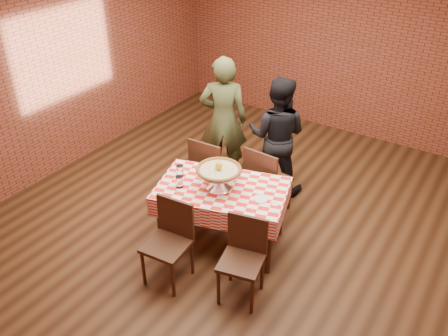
{
  "coord_description": "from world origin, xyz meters",
  "views": [
    {
      "loc": [
        2.43,
        -4.01,
        3.63
      ],
      "look_at": [
        0.06,
        -0.39,
        0.95
      ],
      "focal_mm": 38.04,
      "sensor_mm": 36.0,
      "label": 1
    }
  ],
  "objects": [
    {
      "name": "water_glass_left",
      "position": [
        -0.3,
        -0.71,
        0.82
      ],
      "size": [
        0.1,
        0.1,
        0.13
      ],
      "primitive_type": "cylinder",
      "rotation": [
        0.0,
        0.0,
        0.29
      ],
      "color": "white",
      "rests_on": "tablecloth"
    },
    {
      "name": "diner_black",
      "position": [
        0.06,
        0.86,
        0.79
      ],
      "size": [
        0.89,
        0.77,
        1.58
      ],
      "primitive_type": "imported",
      "rotation": [
        0.0,
        0.0,
        3.39
      ],
      "color": "black",
      "rests_on": "ground"
    },
    {
      "name": "back_wall",
      "position": [
        0.0,
        3.0,
        1.45
      ],
      "size": [
        5.5,
        0.0,
        5.5
      ],
      "primitive_type": "plane",
      "rotation": [
        1.57,
        0.0,
        0.0
      ],
      "color": "brown",
      "rests_on": "ground"
    },
    {
      "name": "water_glass_right",
      "position": [
        -0.43,
        -0.53,
        0.82
      ],
      "size": [
        0.1,
        0.1,
        0.13
      ],
      "primitive_type": "cylinder",
      "rotation": [
        0.0,
        0.0,
        0.29
      ],
      "color": "white",
      "rests_on": "tablecloth"
    },
    {
      "name": "lemon",
      "position": [
        0.06,
        -0.49,
        1.04
      ],
      "size": [
        0.1,
        0.1,
        0.1
      ],
      "primitive_type": "ellipsoid",
      "rotation": [
        0.0,
        0.0,
        0.47
      ],
      "color": "yellow",
      "rests_on": "pizza"
    },
    {
      "name": "table",
      "position": [
        0.09,
        -0.47,
        0.38
      ],
      "size": [
        1.55,
        1.18,
        0.75
      ],
      "primitive_type": "cube",
      "rotation": [
        0.0,
        0.0,
        0.29
      ],
      "color": "#3F2316",
      "rests_on": "ground"
    },
    {
      "name": "diner_olive",
      "position": [
        -0.68,
        0.74,
        0.87
      ],
      "size": [
        0.75,
        0.67,
        1.74
      ],
      "primitive_type": "imported",
      "rotation": [
        0.0,
        0.0,
        3.65
      ],
      "color": "#414927",
      "rests_on": "ground"
    },
    {
      "name": "ground",
      "position": [
        0.0,
        0.0,
        0.0
      ],
      "size": [
        6.0,
        6.0,
        0.0
      ],
      "primitive_type": "plane",
      "color": "black",
      "rests_on": "ground"
    },
    {
      "name": "chair_near_left",
      "position": [
        -0.05,
        -1.27,
        0.45
      ],
      "size": [
        0.46,
        0.46,
        0.9
      ],
      "primitive_type": null,
      "rotation": [
        0.0,
        0.0,
        0.09
      ],
      "color": "#3F2316",
      "rests_on": "ground"
    },
    {
      "name": "sweetener_packet_a",
      "position": [
        0.72,
        -0.44,
        0.76
      ],
      "size": [
        0.06,
        0.04,
        0.0
      ],
      "primitive_type": "cube",
      "rotation": [
        0.0,
        0.0,
        0.21
      ],
      "color": "white",
      "rests_on": "tablecloth"
    },
    {
      "name": "tablecloth",
      "position": [
        0.09,
        -0.47,
        0.64
      ],
      "size": [
        1.6,
        1.22,
        0.24
      ],
      "primitive_type": null,
      "rotation": [
        0.0,
        0.0,
        0.29
      ],
      "color": "red",
      "rests_on": "table"
    },
    {
      "name": "side_plate",
      "position": [
        0.55,
        -0.44,
        0.76
      ],
      "size": [
        0.19,
        0.19,
        0.01
      ],
      "primitive_type": "cylinder",
      "rotation": [
        0.0,
        0.0,
        0.29
      ],
      "color": "white",
      "rests_on": "tablecloth"
    },
    {
      "name": "chair_far_left",
      "position": [
        -0.47,
        0.19,
        0.47
      ],
      "size": [
        0.47,
        0.47,
        0.93
      ],
      "primitive_type": null,
      "rotation": [
        0.0,
        0.0,
        3.19
      ],
      "color": "#3F2316",
      "rests_on": "ground"
    },
    {
      "name": "condiment_caddy",
      "position": [
        0.09,
        -0.18,
        0.82
      ],
      "size": [
        0.11,
        0.1,
        0.13
      ],
      "primitive_type": "cube",
      "rotation": [
        0.0,
        0.0,
        0.22
      ],
      "color": "silver",
      "rests_on": "tablecloth"
    },
    {
      "name": "sweetener_packet_b",
      "position": [
        0.68,
        -0.41,
        0.76
      ],
      "size": [
        0.06,
        0.05,
        0.0
      ],
      "primitive_type": "cube",
      "rotation": [
        0.0,
        0.0,
        0.42
      ],
      "color": "white",
      "rests_on": "tablecloth"
    },
    {
      "name": "chair_near_right",
      "position": [
        0.7,
        -1.07,
        0.44
      ],
      "size": [
        0.48,
        0.48,
        0.88
      ],
      "primitive_type": null,
      "rotation": [
        0.0,
        0.0,
        0.22
      ],
      "color": "#3F2316",
      "rests_on": "ground"
    },
    {
      "name": "pizza_stand",
      "position": [
        0.06,
        -0.49,
        0.87
      ],
      "size": [
        0.65,
        0.65,
        0.21
      ],
      "primitive_type": null,
      "rotation": [
        0.0,
        0.0,
        0.47
      ],
      "color": "silver",
      "rests_on": "tablecloth"
    },
    {
      "name": "pizza",
      "position": [
        0.06,
        -0.49,
        0.98
      ],
      "size": [
        0.66,
        0.66,
        0.03
      ],
      "primitive_type": "cylinder",
      "rotation": [
        0.0,
        0.0,
        0.47
      ],
      "color": "#CEB98F",
      "rests_on": "pizza_stand"
    },
    {
      "name": "chair_far_right",
      "position": [
        0.24,
        0.34,
        0.47
      ],
      "size": [
        0.49,
        0.49,
        0.94
      ],
      "primitive_type": null,
      "rotation": [
        0.0,
        0.0,
        3.08
      ],
      "color": "#3F2316",
      "rests_on": "ground"
    }
  ]
}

